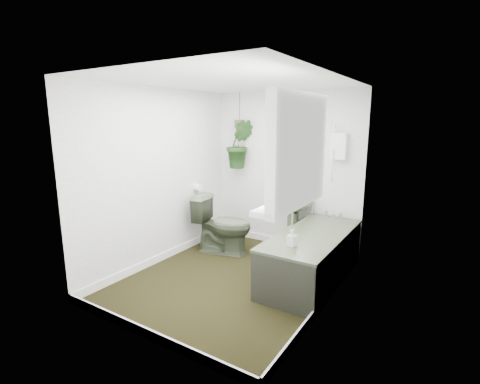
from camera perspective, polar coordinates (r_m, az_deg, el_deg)
The scene contains 22 objects.
floor at distance 4.35m, azimuth -1.09°, elevation -14.14°, with size 2.30×2.80×0.02m, color black.
ceiling at distance 3.94m, azimuth -1.22°, elevation 17.85°, with size 2.30×2.80×0.02m, color white.
wall_back at distance 5.21m, azimuth 7.43°, elevation 3.48°, with size 2.30×0.02×2.30m, color white.
wall_front at distance 2.94m, azimuth -16.45°, elevation -3.35°, with size 2.30×0.02×2.30m, color white.
wall_left at distance 4.72m, azimuth -13.02°, elevation 2.41°, with size 0.02×2.80×2.30m, color white.
wall_right at distance 3.50m, azimuth 14.93°, elevation -0.89°, with size 0.02×2.80×2.30m, color white.
skirting at distance 4.33m, azimuth -1.09°, elevation -13.42°, with size 2.30×2.80×0.10m, color white.
bathtub at distance 4.32m, azimuth 11.73°, elevation -10.29°, with size 0.72×1.72×0.58m, color #414C36, non-canonical shape.
bath_screen at distance 4.62m, azimuth 10.56°, elevation 3.96°, with size 0.04×0.72×1.40m, color silver, non-canonical shape.
shower_box at distance 4.82m, azimuth 15.92°, elevation 7.25°, with size 0.20×0.10×0.35m, color white.
oval_mirror at distance 5.03m, azimuth 9.94°, elevation 7.13°, with size 0.46×0.03×0.62m, color #C4AE97.
wall_sconce at distance 5.20m, azimuth 5.76°, elevation 6.28°, with size 0.04×0.04×0.22m, color black.
toilet_roll_holder at distance 5.23m, azimuth -7.00°, elevation 0.75°, with size 0.11×0.11×0.11m, color white.
window_recess at distance 2.79m, azimuth 9.73°, elevation 6.61°, with size 0.08×1.00×0.90m, color white.
window_sill at distance 2.89m, azimuth 8.16°, elevation -1.62°, with size 0.18×1.00×0.04m, color white.
window_blinds at distance 2.81m, azimuth 8.88°, elevation 6.67°, with size 0.01×0.86×0.76m, color white.
toilet at distance 5.01m, azimuth -2.80°, elevation -5.36°, with size 0.47×0.82×0.84m, color #414C36.
pedestal_sink at distance 5.05m, azimuth 8.64°, elevation -5.27°, with size 0.50×0.42×0.85m, color #414C36, non-canonical shape.
sill_plant at distance 2.81m, azimuth 6.69°, elevation 0.78°, with size 0.20×0.17×0.22m, color black.
hanging_plant at distance 5.36m, azimuth -0.06°, elevation 7.84°, with size 0.41×0.33×0.74m, color black.
soap_bottle at distance 3.73m, azimuth 8.55°, elevation -7.47°, with size 0.08×0.08×0.18m, color #2B2828.
hanging_pot at distance 5.35m, azimuth -0.06°, elevation 11.14°, with size 0.16×0.16×0.12m, color #453B2F.
Camera 1 is at (2.16, -3.27, 1.89)m, focal length 26.00 mm.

